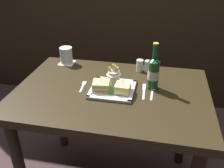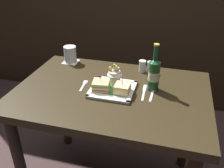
{
  "view_description": "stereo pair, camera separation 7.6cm",
  "coord_description": "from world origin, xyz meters",
  "px_view_note": "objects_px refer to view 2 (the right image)",
  "views": [
    {
      "loc": [
        0.24,
        -1.16,
        1.46
      ],
      "look_at": [
        0.0,
        -0.0,
        0.8
      ],
      "focal_mm": 39.69,
      "sensor_mm": 36.0,
      "label": 1
    },
    {
      "loc": [
        0.32,
        -1.15,
        1.46
      ],
      "look_at": [
        0.0,
        -0.0,
        0.8
      ],
      "focal_mm": 39.69,
      "sensor_mm": 36.0,
      "label": 2
    }
  ],
  "objects_px": {
    "sandwich_half_left": "(101,85)",
    "water_glass": "(70,55)",
    "salt_shaker": "(142,67)",
    "square_plate": "(113,89)",
    "dining_table": "(111,107)",
    "pepper_shaker": "(150,68)",
    "beer_bottle": "(154,74)",
    "fries_cup": "(114,75)",
    "fork": "(84,85)",
    "knife": "(144,92)",
    "sandwich_half_right": "(122,89)",
    "spoon": "(153,92)"
  },
  "relations": [
    {
      "from": "beer_bottle",
      "to": "knife",
      "type": "height_order",
      "value": "beer_bottle"
    },
    {
      "from": "dining_table",
      "to": "sandwich_half_right",
      "type": "height_order",
      "value": "sandwich_half_right"
    },
    {
      "from": "spoon",
      "to": "salt_shaker",
      "type": "bearing_deg",
      "value": 111.93
    },
    {
      "from": "beer_bottle",
      "to": "salt_shaker",
      "type": "relative_size",
      "value": 3.55
    },
    {
      "from": "dining_table",
      "to": "fries_cup",
      "type": "distance_m",
      "value": 0.19
    },
    {
      "from": "sandwich_half_left",
      "to": "beer_bottle",
      "type": "relative_size",
      "value": 0.38
    },
    {
      "from": "dining_table",
      "to": "fork",
      "type": "relative_size",
      "value": 8.43
    },
    {
      "from": "square_plate",
      "to": "knife",
      "type": "xyz_separation_m",
      "value": [
        0.17,
        0.03,
        -0.01
      ]
    },
    {
      "from": "beer_bottle",
      "to": "water_glass",
      "type": "bearing_deg",
      "value": 159.39
    },
    {
      "from": "spoon",
      "to": "sandwich_half_left",
      "type": "bearing_deg",
      "value": -168.2
    },
    {
      "from": "square_plate",
      "to": "salt_shaker",
      "type": "bearing_deg",
      "value": 67.05
    },
    {
      "from": "square_plate",
      "to": "sandwich_half_left",
      "type": "bearing_deg",
      "value": -159.28
    },
    {
      "from": "water_glass",
      "to": "pepper_shaker",
      "type": "height_order",
      "value": "water_glass"
    },
    {
      "from": "fries_cup",
      "to": "pepper_shaker",
      "type": "height_order",
      "value": "fries_cup"
    },
    {
      "from": "dining_table",
      "to": "knife",
      "type": "bearing_deg",
      "value": 8.92
    },
    {
      "from": "dining_table",
      "to": "sandwich_half_left",
      "type": "xyz_separation_m",
      "value": [
        -0.05,
        -0.02,
        0.15
      ]
    },
    {
      "from": "dining_table",
      "to": "spoon",
      "type": "height_order",
      "value": "spoon"
    },
    {
      "from": "dining_table",
      "to": "water_glass",
      "type": "relative_size",
      "value": 9.76
    },
    {
      "from": "fries_cup",
      "to": "water_glass",
      "type": "relative_size",
      "value": 1.1
    },
    {
      "from": "square_plate",
      "to": "pepper_shaker",
      "type": "xyz_separation_m",
      "value": [
        0.17,
        0.28,
        0.03
      ]
    },
    {
      "from": "fork",
      "to": "knife",
      "type": "bearing_deg",
      "value": 2.67
    },
    {
      "from": "knife",
      "to": "salt_shaker",
      "type": "bearing_deg",
      "value": 101.82
    },
    {
      "from": "beer_bottle",
      "to": "water_glass",
      "type": "distance_m",
      "value": 0.64
    },
    {
      "from": "beer_bottle",
      "to": "pepper_shaker",
      "type": "distance_m",
      "value": 0.22
    },
    {
      "from": "sandwich_half_left",
      "to": "water_glass",
      "type": "bearing_deg",
      "value": 135.19
    },
    {
      "from": "sandwich_half_left",
      "to": "spoon",
      "type": "xyz_separation_m",
      "value": [
        0.28,
        0.06,
        -0.03
      ]
    },
    {
      "from": "beer_bottle",
      "to": "dining_table",
      "type": "bearing_deg",
      "value": -162.23
    },
    {
      "from": "beer_bottle",
      "to": "fries_cup",
      "type": "bearing_deg",
      "value": -179.45
    },
    {
      "from": "salt_shaker",
      "to": "square_plate",
      "type": "bearing_deg",
      "value": -112.95
    },
    {
      "from": "water_glass",
      "to": "dining_table",
      "type": "bearing_deg",
      "value": -38.26
    },
    {
      "from": "fork",
      "to": "spoon",
      "type": "bearing_deg",
      "value": 3.12
    },
    {
      "from": "dining_table",
      "to": "sandwich_half_left",
      "type": "relative_size",
      "value": 10.61
    },
    {
      "from": "fries_cup",
      "to": "knife",
      "type": "height_order",
      "value": "fries_cup"
    },
    {
      "from": "square_plate",
      "to": "water_glass",
      "type": "distance_m",
      "value": 0.48
    },
    {
      "from": "fork",
      "to": "salt_shaker",
      "type": "height_order",
      "value": "salt_shaker"
    },
    {
      "from": "fork",
      "to": "spoon",
      "type": "distance_m",
      "value": 0.39
    },
    {
      "from": "fries_cup",
      "to": "pepper_shaker",
      "type": "bearing_deg",
      "value": 49.33
    },
    {
      "from": "sandwich_half_left",
      "to": "beer_bottle",
      "type": "height_order",
      "value": "beer_bottle"
    },
    {
      "from": "fries_cup",
      "to": "fork",
      "type": "xyz_separation_m",
      "value": [
        -0.17,
        -0.06,
        -0.06
      ]
    },
    {
      "from": "dining_table",
      "to": "pepper_shaker",
      "type": "height_order",
      "value": "pepper_shaker"
    },
    {
      "from": "water_glass",
      "to": "pepper_shaker",
      "type": "relative_size",
      "value": 1.49
    },
    {
      "from": "beer_bottle",
      "to": "knife",
      "type": "relative_size",
      "value": 1.55
    },
    {
      "from": "water_glass",
      "to": "beer_bottle",
      "type": "bearing_deg",
      "value": -20.61
    },
    {
      "from": "fork",
      "to": "knife",
      "type": "distance_m",
      "value": 0.35
    },
    {
      "from": "spoon",
      "to": "salt_shaker",
      "type": "xyz_separation_m",
      "value": [
        -0.1,
        0.25,
        0.03
      ]
    },
    {
      "from": "water_glass",
      "to": "salt_shaker",
      "type": "relative_size",
      "value": 1.46
    },
    {
      "from": "water_glass",
      "to": "sandwich_half_left",
      "type": "bearing_deg",
      "value": -44.81
    },
    {
      "from": "fries_cup",
      "to": "beer_bottle",
      "type": "distance_m",
      "value": 0.23
    },
    {
      "from": "square_plate",
      "to": "sandwich_half_right",
      "type": "xyz_separation_m",
      "value": [
        0.06,
        -0.02,
        0.03
      ]
    },
    {
      "from": "pepper_shaker",
      "to": "sandwich_half_right",
      "type": "bearing_deg",
      "value": -109.82
    }
  ]
}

